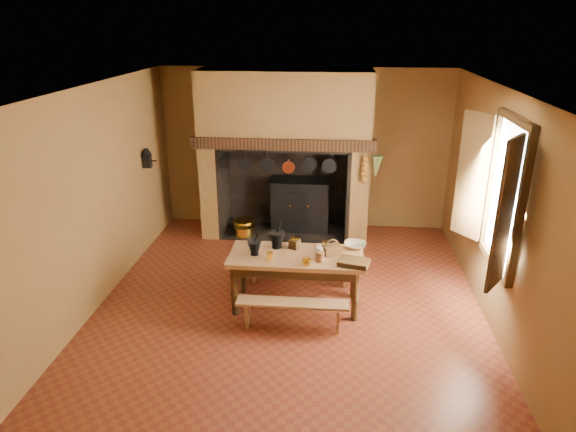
% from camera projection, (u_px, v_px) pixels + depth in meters
% --- Properties ---
extents(floor, '(5.50, 5.50, 0.00)m').
position_uv_depth(floor, '(291.00, 298.00, 6.96)').
color(floor, brown).
rests_on(floor, ground).
extents(ceiling, '(5.50, 5.50, 0.00)m').
position_uv_depth(ceiling, '(291.00, 87.00, 5.95)').
color(ceiling, silver).
rests_on(ceiling, back_wall).
extents(back_wall, '(5.00, 0.02, 2.80)m').
position_uv_depth(back_wall, '(305.00, 149.00, 9.01)').
color(back_wall, olive).
rests_on(back_wall, floor).
extents(wall_left, '(0.02, 5.50, 2.80)m').
position_uv_depth(wall_left, '(100.00, 195.00, 6.68)').
color(wall_left, olive).
rests_on(wall_left, floor).
extents(wall_right, '(0.02, 5.50, 2.80)m').
position_uv_depth(wall_right, '(495.00, 207.00, 6.24)').
color(wall_right, olive).
rests_on(wall_right, floor).
extents(wall_front, '(5.00, 0.02, 2.80)m').
position_uv_depth(wall_front, '(259.00, 320.00, 3.90)').
color(wall_front, olive).
rests_on(wall_front, floor).
extents(chimney_breast, '(2.95, 0.96, 2.80)m').
position_uv_depth(chimney_breast, '(285.00, 131.00, 8.48)').
color(chimney_breast, olive).
rests_on(chimney_breast, floor).
extents(iron_range, '(1.12, 0.55, 1.60)m').
position_uv_depth(iron_range, '(301.00, 204.00, 9.06)').
color(iron_range, black).
rests_on(iron_range, floor).
extents(hearth_pans, '(0.51, 0.62, 0.20)m').
position_uv_depth(hearth_pans, '(243.00, 227.00, 9.08)').
color(hearth_pans, gold).
rests_on(hearth_pans, floor).
extents(hanging_pans, '(1.92, 0.29, 0.27)m').
position_uv_depth(hanging_pans, '(280.00, 165.00, 8.18)').
color(hanging_pans, black).
rests_on(hanging_pans, chimney_breast).
extents(onion_string, '(0.12, 0.10, 0.46)m').
position_uv_depth(onion_string, '(364.00, 169.00, 8.06)').
color(onion_string, '#B87822').
rests_on(onion_string, chimney_breast).
extents(herb_bunch, '(0.20, 0.20, 0.35)m').
position_uv_depth(herb_bunch, '(376.00, 167.00, 8.02)').
color(herb_bunch, '#54622E').
rests_on(herb_bunch, chimney_breast).
extents(window, '(0.39, 1.75, 1.76)m').
position_uv_depth(window, '(496.00, 194.00, 5.77)').
color(window, white).
rests_on(window, wall_right).
extents(wall_coffee_mill, '(0.23, 0.16, 0.31)m').
position_uv_depth(wall_coffee_mill, '(147.00, 157.00, 8.07)').
color(wall_coffee_mill, black).
rests_on(wall_coffee_mill, wall_left).
extents(work_table, '(1.70, 0.76, 0.74)m').
position_uv_depth(work_table, '(296.00, 263.00, 6.57)').
color(work_table, '#A67B4C').
rests_on(work_table, floor).
extents(bench_front, '(1.35, 0.24, 0.38)m').
position_uv_depth(bench_front, '(292.00, 309.00, 6.17)').
color(bench_front, '#A67B4C').
rests_on(bench_front, floor).
extents(bench_back, '(1.60, 0.28, 0.45)m').
position_uv_depth(bench_back, '(299.00, 262.00, 7.22)').
color(bench_back, '#A67B4C').
rests_on(bench_back, floor).
extents(mortar_large, '(0.22, 0.22, 0.38)m').
position_uv_depth(mortar_large, '(277.00, 239.00, 6.68)').
color(mortar_large, black).
rests_on(mortar_large, work_table).
extents(mortar_small, '(0.18, 0.18, 0.30)m').
position_uv_depth(mortar_small, '(255.00, 247.00, 6.49)').
color(mortar_small, black).
rests_on(mortar_small, work_table).
extents(coffee_grinder, '(0.18, 0.16, 0.19)m').
position_uv_depth(coffee_grinder, '(295.00, 243.00, 6.69)').
color(coffee_grinder, '#3A2612').
rests_on(coffee_grinder, work_table).
extents(brass_mug_a, '(0.11, 0.11, 0.10)m').
position_uv_depth(brass_mug_a, '(270.00, 256.00, 6.38)').
color(brass_mug_a, gold).
rests_on(brass_mug_a, work_table).
extents(brass_mug_b, '(0.10, 0.10, 0.09)m').
position_uv_depth(brass_mug_b, '(325.00, 245.00, 6.69)').
color(brass_mug_b, gold).
rests_on(brass_mug_b, work_table).
extents(mixing_bowl, '(0.33, 0.33, 0.07)m').
position_uv_depth(mixing_bowl, '(355.00, 245.00, 6.70)').
color(mixing_bowl, '#B4AA8A').
rests_on(mixing_bowl, work_table).
extents(stoneware_crock, '(0.13, 0.13, 0.13)m').
position_uv_depth(stoneware_crock, '(320.00, 257.00, 6.32)').
color(stoneware_crock, brown).
rests_on(stoneware_crock, work_table).
extents(glass_jar, '(0.10, 0.10, 0.15)m').
position_uv_depth(glass_jar, '(319.00, 253.00, 6.38)').
color(glass_jar, beige).
rests_on(glass_jar, work_table).
extents(wicker_basket, '(0.27, 0.23, 0.21)m').
position_uv_depth(wicker_basket, '(332.00, 249.00, 6.51)').
color(wicker_basket, '#523318').
rests_on(wicker_basket, work_table).
extents(wooden_tray, '(0.42, 0.34, 0.06)m').
position_uv_depth(wooden_tray, '(354.00, 262.00, 6.25)').
color(wooden_tray, '#3A2612').
rests_on(wooden_tray, work_table).
extents(brass_cup, '(0.14, 0.14, 0.09)m').
position_uv_depth(brass_cup, '(307.00, 262.00, 6.22)').
color(brass_cup, gold).
rests_on(brass_cup, work_table).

